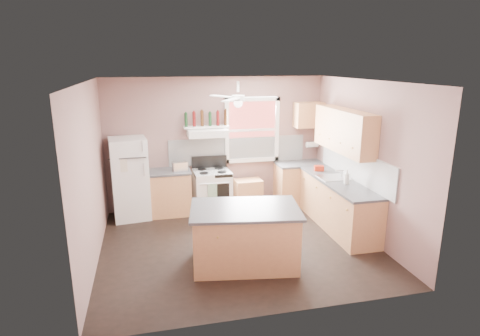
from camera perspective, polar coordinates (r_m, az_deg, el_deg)
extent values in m
plane|color=black|center=(6.90, -0.25, -10.76)|extent=(4.50, 4.50, 0.00)
plane|color=white|center=(6.22, -0.27, 12.24)|extent=(4.50, 4.50, 0.00)
cube|color=#82605A|center=(8.37, -3.37, 3.59)|extent=(4.50, 0.05, 2.70)
cube|color=#82605A|center=(7.27, 17.50, 1.17)|extent=(0.05, 4.00, 2.70)
cube|color=#82605A|center=(6.34, -20.73, -1.07)|extent=(0.05, 4.00, 2.70)
cube|color=white|center=(8.45, -0.29, 2.52)|extent=(2.90, 0.03, 0.55)
cube|color=white|center=(7.54, 16.00, 0.40)|extent=(0.03, 2.60, 0.55)
cube|color=maroon|center=(8.44, 1.70, 5.43)|extent=(1.00, 0.02, 1.20)
cube|color=white|center=(8.41, 1.75, 5.40)|extent=(1.16, 0.07, 1.36)
cube|color=white|center=(8.04, -15.39, -1.46)|extent=(0.75, 0.73, 1.60)
cube|color=#BB7C4E|center=(8.18, -10.22, -3.56)|extent=(0.90, 0.60, 0.86)
cube|color=#3F3F41|center=(8.05, -10.36, -0.52)|extent=(0.92, 0.62, 0.04)
cube|color=silver|center=(7.97, -8.54, 0.22)|extent=(0.30, 0.20, 0.18)
cube|color=white|center=(8.19, -3.97, -3.32)|extent=(0.74, 0.66, 0.86)
cube|color=white|center=(8.02, -4.68, 5.03)|extent=(0.78, 0.50, 0.14)
cube|color=white|center=(8.12, -4.82, 5.86)|extent=(0.90, 0.26, 0.03)
cube|color=#BB7C4E|center=(8.45, 1.16, -3.79)|extent=(0.57, 0.40, 0.56)
cube|color=#BB7C4E|center=(8.76, 8.46, -2.25)|extent=(1.00, 0.60, 0.86)
cube|color=#BB7C4E|center=(7.63, 13.72, -5.14)|extent=(0.60, 2.20, 0.86)
cube|color=#3F3F41|center=(8.63, 8.58, 0.61)|extent=(1.02, 0.62, 0.04)
cube|color=#3F3F41|center=(7.48, 13.86, -1.91)|extent=(0.62, 2.22, 0.04)
cube|color=silver|center=(7.65, 13.20, -1.38)|extent=(0.55, 0.45, 0.03)
cylinder|color=silver|center=(7.70, 14.30, -0.76)|extent=(0.03, 0.03, 0.14)
cube|color=#BB7C4E|center=(7.52, 14.56, 5.18)|extent=(0.33, 1.80, 0.76)
cube|color=#BB7C4E|center=(8.64, 9.77, 7.46)|extent=(0.60, 0.33, 0.52)
cylinder|color=white|center=(8.82, 10.23, 3.30)|extent=(0.26, 0.12, 0.12)
cube|color=#BB7C4E|center=(6.12, 0.72, -9.82)|extent=(1.65, 1.19, 0.86)
cube|color=#3F3F41|center=(5.95, 0.73, -5.88)|extent=(1.75, 1.29, 0.04)
cylinder|color=white|center=(6.24, -0.27, 9.95)|extent=(0.20, 0.20, 0.08)
imported|color=silver|center=(7.27, 14.95, -1.25)|extent=(0.13, 0.13, 0.26)
cube|color=#A9230E|center=(8.06, 11.17, -0.03)|extent=(0.20, 0.16, 0.10)
cylinder|color=#143819|center=(8.05, -7.68, 6.79)|extent=(0.06, 0.06, 0.27)
cylinder|color=#590F0F|center=(8.06, -6.55, 6.91)|extent=(0.06, 0.06, 0.29)
cylinder|color=#3F230F|center=(8.08, -5.41, 7.03)|extent=(0.06, 0.06, 0.31)
cylinder|color=#143819|center=(8.11, -4.28, 6.94)|extent=(0.06, 0.06, 0.27)
cylinder|color=#590F0F|center=(8.13, -3.16, 7.05)|extent=(0.06, 0.06, 0.29)
cylinder|color=#3F230F|center=(8.16, -2.05, 7.16)|extent=(0.06, 0.06, 0.31)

